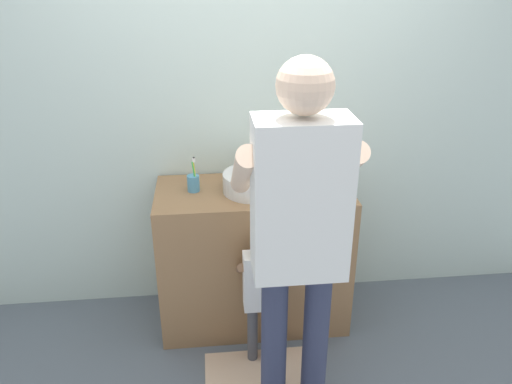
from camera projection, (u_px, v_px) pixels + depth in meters
The scene contains 9 objects.
ground_plane at pixel (259, 346), 2.98m from camera, with size 14.00×14.00×0.00m, color slate.
back_wall at pixel (248, 98), 2.98m from camera, with size 4.40×0.08×2.70m.
vanity_cabinet at pixel (253, 256), 3.07m from camera, with size 1.13×0.54×0.89m, color olive.
sink_basin at pixel (254, 182), 2.84m from camera, with size 0.35×0.35×0.11m.
faucet at pixel (250, 164), 3.02m from camera, with size 0.18×0.14×0.18m.
toothbrush_cup at pixel (193, 182), 2.84m from camera, with size 0.07×0.07×0.21m.
bath_mat at pixel (264, 376), 2.75m from camera, with size 0.64×0.40×0.02m, color #CCAD8E.
child_toddler at pixel (261, 288), 2.68m from camera, with size 0.25×0.25×0.83m.
adult_parent at pixel (299, 221), 2.17m from camera, with size 0.55×0.58×1.77m.
Camera 1 is at (-0.26, -2.31, 2.08)m, focal length 35.08 mm.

